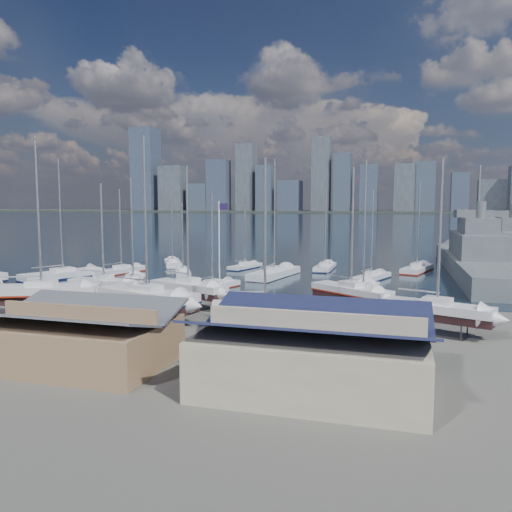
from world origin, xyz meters
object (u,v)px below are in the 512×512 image
(car_a, at_px, (35,324))
(flagpole, at_px, (220,249))
(naval_ship_east, at_px, (476,263))
(naval_ship_west, at_px, (509,254))

(car_a, relative_size, flagpole, 0.36)
(naval_ship_east, relative_size, flagpole, 4.50)
(car_a, bearing_deg, naval_ship_west, 63.63)
(naval_ship_east, xyz_separation_m, car_a, (-41.38, -49.14, -0.99))
(naval_ship_west, xyz_separation_m, car_a, (-49.10, -65.02, -0.98))
(naval_ship_west, distance_m, car_a, 81.48)
(naval_ship_east, bearing_deg, flagpole, 141.63)
(naval_ship_east, relative_size, car_a, 12.54)
(naval_ship_east, xyz_separation_m, flagpole, (-28.95, -37.20, 4.70))
(naval_ship_west, relative_size, car_a, 11.10)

